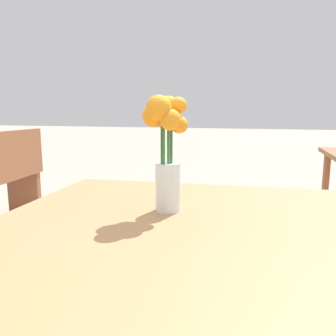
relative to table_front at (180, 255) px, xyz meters
name	(u,v)px	position (x,y,z in m)	size (l,w,h in m)	color
table_front	(180,255)	(0.00, 0.00, 0.00)	(1.07, 1.03, 0.72)	#9E7047
flower_vase	(166,149)	(-0.07, 0.09, 0.26)	(0.12, 0.14, 0.33)	silver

